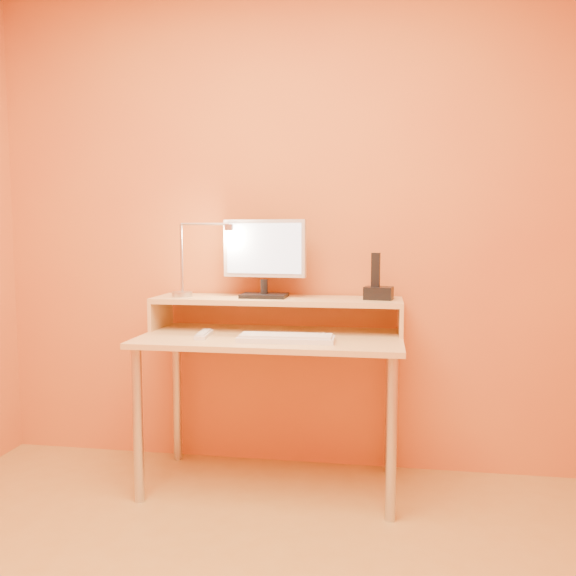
% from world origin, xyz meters
% --- Properties ---
extents(wall_back, '(3.00, 0.04, 2.50)m').
position_xyz_m(wall_back, '(0.00, 1.50, 1.25)').
color(wall_back, orange).
rests_on(wall_back, floor).
extents(desk_leg_fl, '(0.04, 0.04, 0.69)m').
position_xyz_m(desk_leg_fl, '(-0.55, 0.93, 0.35)').
color(desk_leg_fl, '#B9B9BE').
rests_on(desk_leg_fl, floor).
extents(desk_leg_fr, '(0.04, 0.04, 0.69)m').
position_xyz_m(desk_leg_fr, '(0.55, 0.93, 0.35)').
color(desk_leg_fr, '#B9B9BE').
rests_on(desk_leg_fr, floor).
extents(desk_leg_bl, '(0.04, 0.04, 0.69)m').
position_xyz_m(desk_leg_bl, '(-0.55, 1.43, 0.35)').
color(desk_leg_bl, '#B9B9BE').
rests_on(desk_leg_bl, floor).
extents(desk_leg_br, '(0.04, 0.04, 0.69)m').
position_xyz_m(desk_leg_br, '(0.55, 1.43, 0.35)').
color(desk_leg_br, '#B9B9BE').
rests_on(desk_leg_br, floor).
extents(desk_lower, '(1.20, 0.60, 0.02)m').
position_xyz_m(desk_lower, '(0.00, 1.18, 0.71)').
color(desk_lower, '#E8B667').
rests_on(desk_lower, floor).
extents(shelf_riser_left, '(0.02, 0.30, 0.14)m').
position_xyz_m(shelf_riser_left, '(-0.59, 1.33, 0.79)').
color(shelf_riser_left, '#E8B667').
rests_on(shelf_riser_left, desk_lower).
extents(shelf_riser_right, '(0.02, 0.30, 0.14)m').
position_xyz_m(shelf_riser_right, '(0.59, 1.33, 0.79)').
color(shelf_riser_right, '#E8B667').
rests_on(shelf_riser_right, desk_lower).
extents(desk_shelf, '(1.20, 0.30, 0.02)m').
position_xyz_m(desk_shelf, '(0.00, 1.33, 0.87)').
color(desk_shelf, '#E8B667').
rests_on(desk_shelf, desk_lower).
extents(monitor_foot, '(0.22, 0.16, 0.02)m').
position_xyz_m(monitor_foot, '(-0.06, 1.33, 0.89)').
color(monitor_foot, black).
rests_on(monitor_foot, desk_shelf).
extents(monitor_neck, '(0.04, 0.04, 0.07)m').
position_xyz_m(monitor_neck, '(-0.06, 1.33, 0.93)').
color(monitor_neck, black).
rests_on(monitor_neck, monitor_foot).
extents(monitor_panel, '(0.41, 0.07, 0.28)m').
position_xyz_m(monitor_panel, '(-0.06, 1.34, 1.12)').
color(monitor_panel, silver).
rests_on(monitor_panel, monitor_neck).
extents(monitor_back, '(0.37, 0.05, 0.24)m').
position_xyz_m(monitor_back, '(-0.06, 1.36, 1.12)').
color(monitor_back, black).
rests_on(monitor_back, monitor_panel).
extents(monitor_screen, '(0.37, 0.04, 0.24)m').
position_xyz_m(monitor_screen, '(-0.06, 1.32, 1.12)').
color(monitor_screen, '#C0DCFF').
rests_on(monitor_screen, monitor_panel).
extents(lamp_base, '(0.10, 0.10, 0.02)m').
position_xyz_m(lamp_base, '(-0.47, 1.30, 0.89)').
color(lamp_base, '#B9B9BE').
rests_on(lamp_base, desk_shelf).
extents(lamp_post, '(0.01, 0.01, 0.33)m').
position_xyz_m(lamp_post, '(-0.47, 1.30, 1.07)').
color(lamp_post, '#B9B9BE').
rests_on(lamp_post, lamp_base).
extents(lamp_arm, '(0.24, 0.01, 0.01)m').
position_xyz_m(lamp_arm, '(-0.35, 1.30, 1.24)').
color(lamp_arm, '#B9B9BE').
rests_on(lamp_arm, lamp_post).
extents(lamp_head, '(0.04, 0.04, 0.03)m').
position_xyz_m(lamp_head, '(-0.23, 1.30, 1.22)').
color(lamp_head, '#B9B9BE').
rests_on(lamp_head, lamp_arm).
extents(lamp_bulb, '(0.03, 0.03, 0.00)m').
position_xyz_m(lamp_bulb, '(-0.23, 1.30, 1.20)').
color(lamp_bulb, '#FFEAC6').
rests_on(lamp_bulb, lamp_head).
extents(phone_dock, '(0.14, 0.12, 0.06)m').
position_xyz_m(phone_dock, '(0.49, 1.33, 0.91)').
color(phone_dock, black).
rests_on(phone_dock, desk_shelf).
extents(phone_handset, '(0.04, 0.03, 0.16)m').
position_xyz_m(phone_handset, '(0.47, 1.33, 1.02)').
color(phone_handset, black).
rests_on(phone_handset, phone_dock).
extents(phone_led, '(0.01, 0.00, 0.04)m').
position_xyz_m(phone_led, '(0.53, 1.28, 0.91)').
color(phone_led, '#1114EA').
rests_on(phone_led, phone_dock).
extents(keyboard, '(0.42, 0.14, 0.02)m').
position_xyz_m(keyboard, '(0.09, 1.04, 0.73)').
color(keyboard, silver).
rests_on(keyboard, desk_lower).
extents(mouse, '(0.08, 0.11, 0.03)m').
position_xyz_m(mouse, '(0.25, 1.09, 0.74)').
color(mouse, white).
rests_on(mouse, desk_lower).
extents(remote_control, '(0.06, 0.19, 0.02)m').
position_xyz_m(remote_control, '(-0.30, 1.10, 0.73)').
color(remote_control, silver).
rests_on(remote_control, desk_lower).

